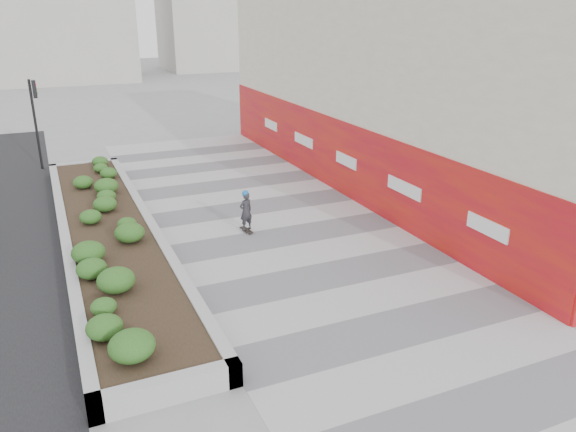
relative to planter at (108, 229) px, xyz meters
name	(u,v)px	position (x,y,z in m)	size (l,w,h in m)	color
ground	(363,303)	(5.50, -7.00, -0.42)	(160.00, 160.00, 0.00)	gray
walkway	(312,259)	(5.50, -4.00, -0.41)	(8.00, 36.00, 0.01)	#A8A8AD
building	(400,90)	(12.48, 1.98, 3.56)	(6.04, 24.08, 8.00)	beige
planter	(108,229)	(0.00, 0.00, 0.00)	(3.00, 18.00, 0.90)	#9E9EA0
traffic_signal_near	(35,111)	(-1.73, 10.50, 2.34)	(0.33, 0.28, 4.20)	black
manhole_cover	(327,256)	(6.00, -4.00, -0.42)	(0.44, 0.44, 0.01)	#595654
skateboarder	(246,211)	(4.42, -1.07, 0.34)	(0.56, 0.74, 1.50)	beige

